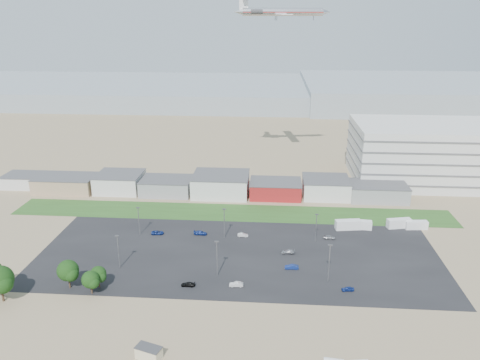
# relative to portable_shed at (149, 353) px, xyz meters

# --- Properties ---
(ground) EXTENTS (700.00, 700.00, 0.00)m
(ground) POSITION_rel_portable_shed_xyz_m (9.98, 26.88, -1.38)
(ground) COLOR #897A57
(ground) RESTS_ON ground
(parking_lot) EXTENTS (120.00, 50.00, 0.01)m
(parking_lot) POSITION_rel_portable_shed_xyz_m (14.98, 46.88, -1.37)
(parking_lot) COLOR black
(parking_lot) RESTS_ON ground
(grass_strip) EXTENTS (160.00, 16.00, 0.02)m
(grass_strip) POSITION_rel_portable_shed_xyz_m (9.98, 78.88, -1.37)
(grass_strip) COLOR #2A4F1D
(grass_strip) RESTS_ON ground
(hills_backdrop) EXTENTS (700.00, 200.00, 9.00)m
(hills_backdrop) POSITION_rel_portable_shed_xyz_m (49.98, 341.88, 3.12)
(hills_backdrop) COLOR gray
(hills_backdrop) RESTS_ON ground
(building_row) EXTENTS (170.00, 20.00, 8.00)m
(building_row) POSITION_rel_portable_shed_xyz_m (-7.02, 97.88, 2.62)
(building_row) COLOR silver
(building_row) RESTS_ON ground
(parking_garage) EXTENTS (80.00, 40.00, 25.00)m
(parking_garage) POSITION_rel_portable_shed_xyz_m (99.98, 121.88, 11.12)
(parking_garage) COLOR silver
(parking_garage) RESTS_ON ground
(portable_shed) EXTENTS (6.09, 4.43, 2.76)m
(portable_shed) POSITION_rel_portable_shed_xyz_m (0.00, 0.00, 0.00)
(portable_shed) COLOR beige
(portable_shed) RESTS_ON ground
(box_trailer_a) EXTENTS (8.82, 3.95, 3.19)m
(box_trailer_a) POSITION_rel_portable_shed_xyz_m (50.50, 67.58, 0.22)
(box_trailer_a) COLOR silver
(box_trailer_a) RESTS_ON ground
(box_trailer_b) EXTENTS (7.92, 3.20, 2.89)m
(box_trailer_b) POSITION_rel_portable_shed_xyz_m (54.61, 68.31, 0.07)
(box_trailer_b) COLOR silver
(box_trailer_b) RESTS_ON ground
(box_trailer_c) EXTENTS (8.52, 4.23, 3.06)m
(box_trailer_c) POSITION_rel_portable_shed_xyz_m (67.95, 70.20, 0.15)
(box_trailer_c) COLOR silver
(box_trailer_c) RESTS_ON ground
(box_trailer_d) EXTENTS (7.59, 3.00, 2.78)m
(box_trailer_d) POSITION_rel_portable_shed_xyz_m (73.51, 69.54, 0.01)
(box_trailer_d) COLOR silver
(box_trailer_d) RESTS_ON ground
(tree_left) EXTENTS (7.30, 7.30, 10.95)m
(tree_left) POSITION_rel_portable_shed_xyz_m (-41.91, 17.89, 4.10)
(tree_left) COLOR black
(tree_left) RESTS_ON ground
(tree_mid) EXTENTS (5.99, 5.99, 8.98)m
(tree_mid) POSITION_rel_portable_shed_xyz_m (-27.84, 25.18, 3.11)
(tree_mid) COLOR black
(tree_mid) RESTS_ON ground
(tree_right) EXTENTS (4.84, 4.84, 7.26)m
(tree_right) POSITION_rel_portable_shed_xyz_m (-20.98, 22.84, 2.25)
(tree_right) COLOR black
(tree_right) RESTS_ON ground
(tree_near) EXTENTS (4.54, 4.54, 6.81)m
(tree_near) POSITION_rel_portable_shed_xyz_m (-20.19, 26.03, 2.02)
(tree_near) COLOR black
(tree_near) RESTS_ON ground
(lightpole_front_l) EXTENTS (1.18, 0.49, 10.06)m
(lightpole_front_l) POSITION_rel_portable_shed_xyz_m (-18.06, 36.50, 3.65)
(lightpole_front_l) COLOR slate
(lightpole_front_l) RESTS_ON ground
(lightpole_front_m) EXTENTS (1.25, 0.52, 10.59)m
(lightpole_front_m) POSITION_rel_portable_shed_xyz_m (10.21, 34.02, 3.91)
(lightpole_front_m) COLOR slate
(lightpole_front_m) RESTS_ON ground
(lightpole_front_r) EXTENTS (1.28, 0.53, 10.87)m
(lightpole_front_r) POSITION_rel_portable_shed_xyz_m (40.39, 33.64, 4.06)
(lightpole_front_r) COLOR slate
(lightpole_front_r) RESTS_ON ground
(lightpole_back_l) EXTENTS (1.13, 0.47, 9.64)m
(lightpole_back_l) POSITION_rel_portable_shed_xyz_m (-18.37, 58.11, 3.44)
(lightpole_back_l) COLOR slate
(lightpole_back_l) RESTS_ON ground
(lightpole_back_m) EXTENTS (1.18, 0.49, 10.05)m
(lightpole_back_m) POSITION_rel_portable_shed_xyz_m (9.64, 58.04, 3.65)
(lightpole_back_m) COLOR slate
(lightpole_back_m) RESTS_ON ground
(lightpole_back_r) EXTENTS (1.11, 0.46, 9.40)m
(lightpole_back_r) POSITION_rel_portable_shed_xyz_m (38.86, 57.42, 3.32)
(lightpole_back_r) COLOR slate
(lightpole_back_r) RESTS_ON ground
(airliner) EXTENTS (46.19, 35.47, 12.34)m
(airliner) POSITION_rel_portable_shed_xyz_m (27.32, 131.39, 68.62)
(airliner) COLOR silver
(parked_car_1) EXTENTS (3.96, 1.46, 1.29)m
(parked_car_1) POSITION_rel_portable_shed_xyz_m (30.79, 39.38, -0.73)
(parked_car_1) COLOR navy
(parked_car_1) RESTS_ON ground
(parked_car_2) EXTENTS (3.37, 1.64, 1.11)m
(parked_car_2) POSITION_rel_portable_shed_xyz_m (45.05, 29.10, -0.83)
(parked_car_2) COLOR navy
(parked_car_2) RESTS_ON ground
(parked_car_3) EXTENTS (3.78, 1.60, 1.09)m
(parked_car_3) POSITION_rel_portable_shed_xyz_m (3.12, 28.22, -0.83)
(parked_car_3) COLOR black
(parked_car_3) RESTS_ON ground
(parked_car_6) EXTENTS (4.42, 1.92, 1.27)m
(parked_car_6) POSITION_rel_portable_shed_xyz_m (1.54, 59.57, -0.75)
(parked_car_6) COLOR navy
(parked_car_6) RESTS_ON ground
(parked_car_8) EXTENTS (3.79, 1.71, 1.26)m
(parked_car_8) POSITION_rel_portable_shed_xyz_m (43.49, 59.40, -0.75)
(parked_car_8) COLOR #A5A5AA
(parked_car_8) RESTS_ON ground
(parked_car_9) EXTENTS (4.30, 2.33, 1.15)m
(parked_car_9) POSITION_rel_portable_shed_xyz_m (-12.61, 58.79, -0.81)
(parked_car_9) COLOR navy
(parked_car_9) RESTS_ON ground
(parked_car_11) EXTENTS (3.46, 1.30, 1.13)m
(parked_car_11) POSITION_rel_portable_shed_xyz_m (15.57, 59.20, -0.81)
(parked_car_11) COLOR silver
(parked_car_11) RESTS_ON ground
(parked_car_12) EXTENTS (4.33, 1.97, 1.23)m
(parked_car_12) POSITION_rel_portable_shed_xyz_m (29.91, 48.45, -0.76)
(parked_car_12) COLOR #A5A5AA
(parked_car_12) RESTS_ON ground
(parked_car_13) EXTENTS (3.78, 1.49, 1.23)m
(parked_car_13) POSITION_rel_portable_shed_xyz_m (15.89, 29.08, -0.77)
(parked_car_13) COLOR silver
(parked_car_13) RESTS_ON ground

